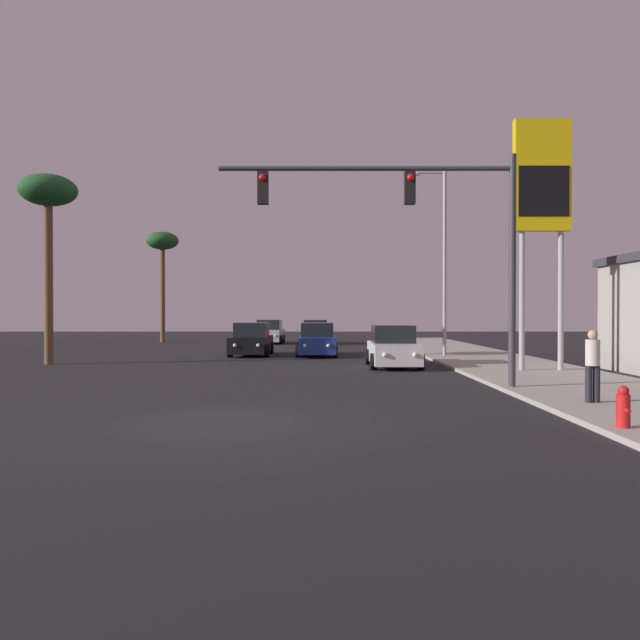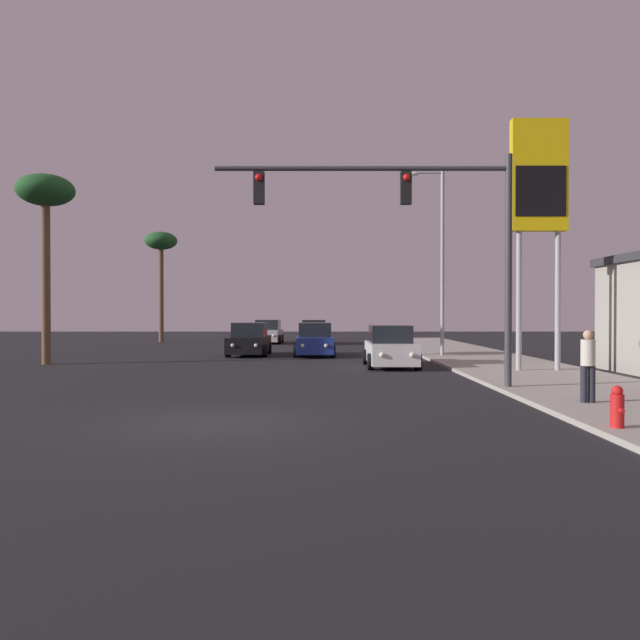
% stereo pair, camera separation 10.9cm
% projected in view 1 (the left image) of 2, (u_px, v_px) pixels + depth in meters
% --- Properties ---
extents(ground_plane, '(120.00, 120.00, 0.00)m').
position_uv_depth(ground_plane, '(220.00, 423.00, 12.40)').
color(ground_plane, black).
extents(sidewalk_right, '(5.00, 60.00, 0.12)m').
position_uv_depth(sidewalk_right, '(528.00, 372.00, 22.42)').
color(sidewalk_right, '#9E998E').
rests_on(sidewalk_right, ground).
extents(car_white, '(2.04, 4.31, 1.68)m').
position_uv_depth(car_white, '(392.00, 348.00, 25.12)').
color(car_white, silver).
rests_on(car_white, ground).
extents(car_black, '(2.04, 4.34, 1.68)m').
position_uv_depth(car_black, '(250.00, 341.00, 31.88)').
color(car_black, black).
rests_on(car_black, ground).
extents(car_silver, '(2.04, 4.34, 1.68)m').
position_uv_depth(car_silver, '(268.00, 333.00, 44.47)').
color(car_silver, '#B7B7BC').
rests_on(car_silver, ground).
extents(car_red, '(2.04, 4.32, 1.68)m').
position_uv_depth(car_red, '(314.00, 333.00, 43.75)').
color(car_red, maroon).
rests_on(car_red, ground).
extents(car_blue, '(2.04, 4.33, 1.68)m').
position_uv_depth(car_blue, '(315.00, 341.00, 31.59)').
color(car_blue, navy).
rests_on(car_blue, ground).
extents(traffic_light_mast, '(8.31, 0.36, 6.50)m').
position_uv_depth(traffic_light_mast, '(424.00, 220.00, 17.41)').
color(traffic_light_mast, '#38383D').
rests_on(traffic_light_mast, sidewalk_right).
extents(street_lamp, '(1.74, 0.24, 9.00)m').
position_uv_depth(street_lamp, '(440.00, 252.00, 30.20)').
color(street_lamp, '#99999E').
rests_on(street_lamp, sidewalk_right).
extents(gas_station_sign, '(2.00, 0.42, 9.00)m').
position_uv_depth(gas_station_sign, '(540.00, 189.00, 22.36)').
color(gas_station_sign, '#99999E').
rests_on(gas_station_sign, sidewalk_right).
extents(fire_hydrant, '(0.24, 0.34, 0.76)m').
position_uv_depth(fire_hydrant, '(621.00, 407.00, 11.22)').
color(fire_hydrant, red).
rests_on(fire_hydrant, sidewalk_right).
extents(pedestrian_on_sidewalk, '(0.34, 0.32, 1.67)m').
position_uv_depth(pedestrian_on_sidewalk, '(591.00, 363.00, 14.36)').
color(pedestrian_on_sidewalk, '#23232D').
rests_on(pedestrian_on_sidewalk, sidewalk_right).
extents(palm_tree_far, '(2.40, 2.40, 8.21)m').
position_uv_depth(palm_tree_far, '(161.00, 246.00, 46.28)').
color(palm_tree_far, brown).
rests_on(palm_tree_far, ground).
extents(palm_tree_near, '(2.40, 2.40, 8.04)m').
position_uv_depth(palm_tree_near, '(46.00, 200.00, 26.29)').
color(palm_tree_near, brown).
rests_on(palm_tree_near, ground).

